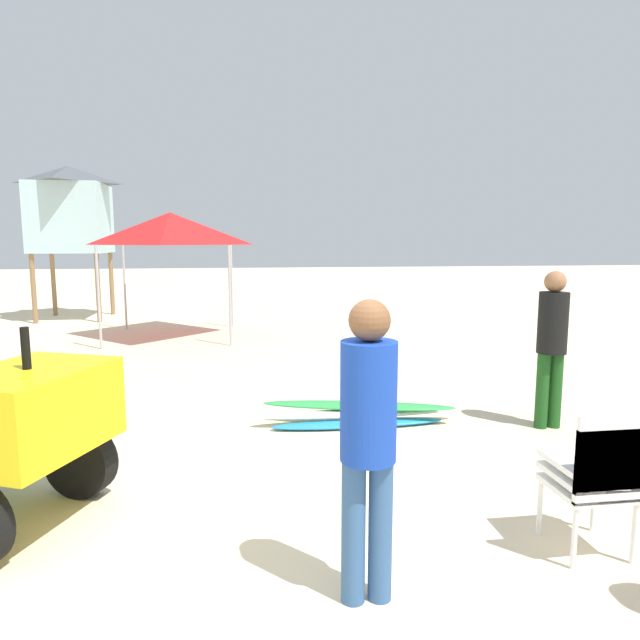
# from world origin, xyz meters

# --- Properties ---
(ground) EXTENTS (80.00, 80.00, 0.00)m
(ground) POSITION_xyz_m (0.00, 0.00, 0.00)
(ground) COLOR beige
(stacked_plastic_chairs) EXTENTS (0.48, 0.48, 1.02)m
(stacked_plastic_chairs) POSITION_xyz_m (2.34, -0.28, 0.60)
(stacked_plastic_chairs) COLOR white
(stacked_plastic_chairs) RESTS_ON ground
(surfboard_pile) EXTENTS (2.36, 0.80, 0.24)m
(surfboard_pile) POSITION_xyz_m (1.35, 2.62, 0.13)
(surfboard_pile) COLOR #268CCC
(surfboard_pile) RESTS_ON ground
(lifeguard_near_right) EXTENTS (0.32, 0.32, 1.77)m
(lifeguard_near_right) POSITION_xyz_m (3.45, 2.21, 1.02)
(lifeguard_near_right) COLOR #194C19
(lifeguard_near_right) RESTS_ON ground
(lifeguard_far_right) EXTENTS (0.32, 0.32, 1.78)m
(lifeguard_far_right) POSITION_xyz_m (0.74, -0.51, 1.03)
(lifeguard_far_right) COLOR #33598C
(lifeguard_far_right) RESTS_ON ground
(popup_canopy) EXTENTS (2.55, 2.55, 2.69)m
(popup_canopy) POSITION_xyz_m (-1.41, 8.99, 2.34)
(popup_canopy) COLOR #B2B2B7
(popup_canopy) RESTS_ON ground
(lifeguard_tower) EXTENTS (1.98, 1.98, 4.02)m
(lifeguard_tower) POSITION_xyz_m (-4.35, 12.28, 2.90)
(lifeguard_tower) COLOR olive
(lifeguard_tower) RESTS_ON ground
(traffic_cone_near) EXTENTS (0.33, 0.33, 0.47)m
(traffic_cone_near) POSITION_xyz_m (3.31, 0.83, 0.24)
(traffic_cone_near) COLOR orange
(traffic_cone_near) RESTS_ON ground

